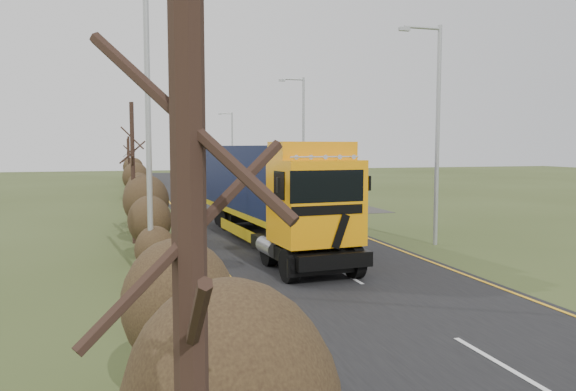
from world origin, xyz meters
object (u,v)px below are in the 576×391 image
(car_blue_sedan, at_px, (299,191))
(speed_sign, at_px, (321,192))
(car_red_hatchback, at_px, (318,202))
(streetlight_near, at_px, (435,125))
(lorry, at_px, (267,187))

(car_blue_sedan, distance_m, speed_sign, 11.64)
(car_red_hatchback, height_order, streetlight_near, streetlight_near)
(lorry, bearing_deg, car_blue_sedan, 63.82)
(car_red_hatchback, distance_m, car_blue_sedan, 8.35)
(lorry, xyz_separation_m, car_blue_sedan, (7.39, 19.04, -1.84))
(lorry, relative_size, car_blue_sedan, 4.19)
(lorry, relative_size, streetlight_near, 1.71)
(car_blue_sedan, bearing_deg, lorry, 99.69)
(streetlight_near, relative_size, speed_sign, 4.14)
(car_red_hatchback, xyz_separation_m, streetlight_near, (0.58, -13.12, 4.47))
(car_blue_sedan, xyz_separation_m, streetlight_near, (-0.73, -21.36, 4.43))
(lorry, height_order, car_blue_sedan, lorry)
(lorry, relative_size, car_red_hatchback, 4.65)
(lorry, height_order, speed_sign, lorry)
(streetlight_near, height_order, speed_sign, streetlight_near)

